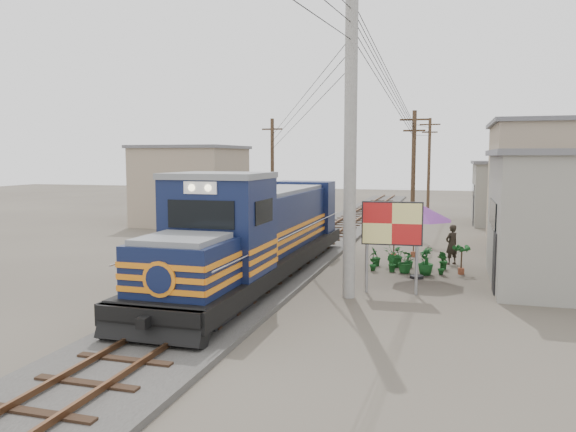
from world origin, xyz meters
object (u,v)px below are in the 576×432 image
(billboard, at_px, (392,226))
(locomotive, at_px, (259,235))
(vendor, at_px, (452,245))
(market_umbrella, at_px, (418,212))

(billboard, bearing_deg, locomotive, 170.25)
(locomotive, xyz_separation_m, vendor, (6.63, 5.24, -0.86))
(billboard, bearing_deg, vendor, 68.54)
(vendor, bearing_deg, locomotive, -5.48)
(billboard, height_order, vendor, billboard)
(market_umbrella, relative_size, vendor, 1.97)
(locomotive, distance_m, market_umbrella, 5.86)
(vendor, bearing_deg, market_umbrella, 24.98)
(market_umbrella, bearing_deg, vendor, 68.79)
(billboard, xyz_separation_m, market_umbrella, (0.67, 2.64, 0.23))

